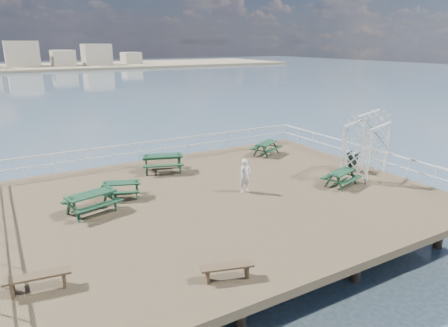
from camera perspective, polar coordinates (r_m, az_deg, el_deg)
The scene contains 13 objects.
ground at distance 17.67m, azimuth -0.19°, elevation -5.02°, with size 18.00×14.00×0.30m, color brown.
sea_backdrop at distance 149.88m, azimuth -22.63°, elevation 13.07°, with size 300.00×300.00×9.20m.
railing at distance 19.45m, azimuth -4.14°, elevation 0.21°, with size 17.77×13.76×1.10m.
picnic_table_a at distance 16.53m, azimuth -18.43°, elevation -4.78°, with size 2.20×1.94×0.92m.
picnic_table_b at distance 20.89m, azimuth -8.75°, elevation 0.55°, with size 2.44×2.19×0.99m.
picnic_table_c at distance 23.90m, azimuth 6.06°, elevation 2.51°, with size 2.16×2.03×0.83m.
picnic_table_d at distance 17.83m, azimuth -14.48°, elevation -3.17°, with size 1.92×1.74×0.77m.
picnic_table_e at distance 19.44m, azimuth 16.44°, elevation -1.61°, with size 1.93×1.72×0.78m.
flat_bench_near at distance 12.25m, azimuth -25.03°, elevation -14.67°, with size 1.74×0.64×0.49m.
flat_bench_far at distance 11.66m, azimuth 0.43°, elevation -14.81°, with size 1.56×0.78×0.44m.
trellis_arbor at distance 21.10m, azimuth 19.56°, elevation 2.14°, with size 2.87×2.13×3.19m.
sandwich_board at distance 21.75m, azimuth 17.89°, elevation 0.20°, with size 0.75×0.66×1.02m.
person at distance 17.79m, azimuth 3.05°, elevation -1.75°, with size 0.56×0.37×1.53m, color white.
Camera 1 is at (-8.13, -14.22, 6.47)m, focal length 32.00 mm.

